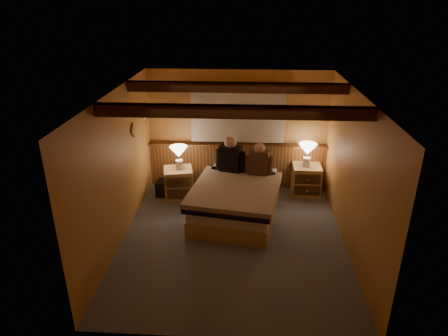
# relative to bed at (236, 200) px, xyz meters

# --- Properties ---
(floor) EXTENTS (4.20, 4.20, 0.00)m
(floor) POSITION_rel_bed_xyz_m (-0.02, -0.72, -0.33)
(floor) COLOR #575D67
(floor) RESTS_ON ground
(ceiling) EXTENTS (4.20, 4.20, 0.00)m
(ceiling) POSITION_rel_bed_xyz_m (-0.02, -0.72, 2.07)
(ceiling) COLOR tan
(ceiling) RESTS_ON wall_back
(wall_back) EXTENTS (3.60, 0.00, 3.60)m
(wall_back) POSITION_rel_bed_xyz_m (-0.02, 1.38, 0.87)
(wall_back) COLOR gold
(wall_back) RESTS_ON floor
(wall_left) EXTENTS (0.00, 4.20, 4.20)m
(wall_left) POSITION_rel_bed_xyz_m (-1.82, -0.72, 0.87)
(wall_left) COLOR gold
(wall_left) RESTS_ON floor
(wall_right) EXTENTS (0.00, 4.20, 4.20)m
(wall_right) POSITION_rel_bed_xyz_m (1.78, -0.72, 0.87)
(wall_right) COLOR gold
(wall_right) RESTS_ON floor
(wall_front) EXTENTS (3.60, 0.00, 3.60)m
(wall_front) POSITION_rel_bed_xyz_m (-0.02, -2.82, 0.87)
(wall_front) COLOR gold
(wall_front) RESTS_ON floor
(wainscot) EXTENTS (3.60, 0.23, 0.94)m
(wainscot) POSITION_rel_bed_xyz_m (-0.02, 1.32, 0.16)
(wainscot) COLOR brown
(wainscot) RESTS_ON wall_back
(curtain_window) EXTENTS (2.18, 0.09, 1.11)m
(curtain_window) POSITION_rel_bed_xyz_m (-0.02, 1.31, 1.19)
(curtain_window) COLOR #4B2112
(curtain_window) RESTS_ON wall_back
(ceiling_beams) EXTENTS (3.60, 1.65, 0.16)m
(ceiling_beams) POSITION_rel_bed_xyz_m (-0.02, -0.57, 1.98)
(ceiling_beams) COLOR #4B2112
(ceiling_beams) RESTS_ON ceiling
(coat_rail) EXTENTS (0.05, 0.55, 0.24)m
(coat_rail) POSITION_rel_bed_xyz_m (-1.74, 0.86, 1.34)
(coat_rail) COLOR silver
(coat_rail) RESTS_ON wall_left
(framed_print) EXTENTS (0.30, 0.04, 0.25)m
(framed_print) POSITION_rel_bed_xyz_m (1.33, 1.36, 1.22)
(framed_print) COLOR #A87B54
(framed_print) RESTS_ON wall_back
(bed) EXTENTS (1.71, 2.06, 0.63)m
(bed) POSITION_rel_bed_xyz_m (0.00, 0.00, 0.00)
(bed) COLOR tan
(bed) RESTS_ON floor
(nightstand_left) EXTENTS (0.63, 0.59, 0.60)m
(nightstand_left) POSITION_rel_bed_xyz_m (-1.15, 0.72, -0.03)
(nightstand_left) COLOR tan
(nightstand_left) RESTS_ON floor
(nightstand_right) EXTENTS (0.56, 0.51, 0.60)m
(nightstand_right) POSITION_rel_bed_xyz_m (1.37, 1.01, -0.03)
(nightstand_right) COLOR tan
(nightstand_right) RESTS_ON floor
(lamp_left) EXTENTS (0.34, 0.34, 0.45)m
(lamp_left) POSITION_rel_bed_xyz_m (-1.13, 0.76, 0.58)
(lamp_left) COLOR silver
(lamp_left) RESTS_ON nightstand_left
(lamp_right) EXTENTS (0.36, 0.36, 0.47)m
(lamp_right) POSITION_rel_bed_xyz_m (1.34, 1.00, 0.60)
(lamp_right) COLOR silver
(lamp_right) RESTS_ON nightstand_right
(person_left) EXTENTS (0.56, 0.32, 0.70)m
(person_left) POSITION_rel_bed_xyz_m (-0.14, 0.63, 0.58)
(person_left) COLOR black
(person_left) RESTS_ON bed
(person_right) EXTENTS (0.52, 0.25, 0.63)m
(person_right) POSITION_rel_bed_xyz_m (0.40, 0.52, 0.55)
(person_right) COLOR #4D321E
(person_right) RESTS_ON bed
(duffel_bag) EXTENTS (0.54, 0.35, 0.37)m
(duffel_bag) POSITION_rel_bed_xyz_m (-1.35, 0.77, -0.17)
(duffel_bag) COLOR black
(duffel_bag) RESTS_ON floor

